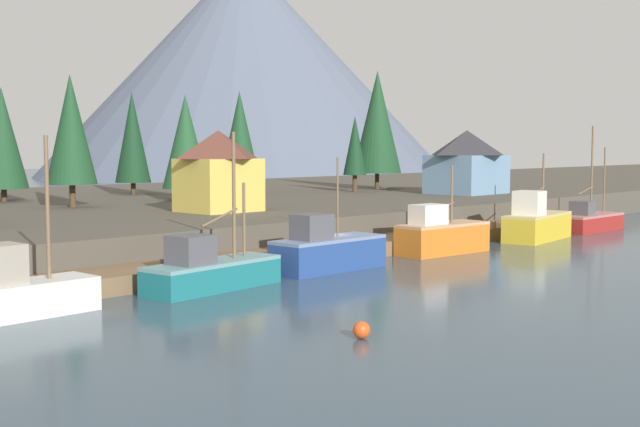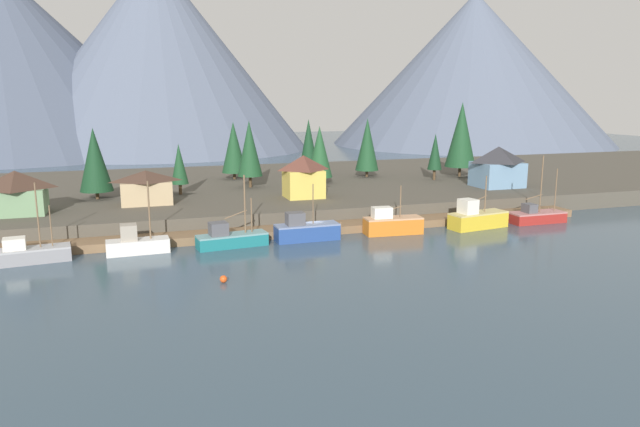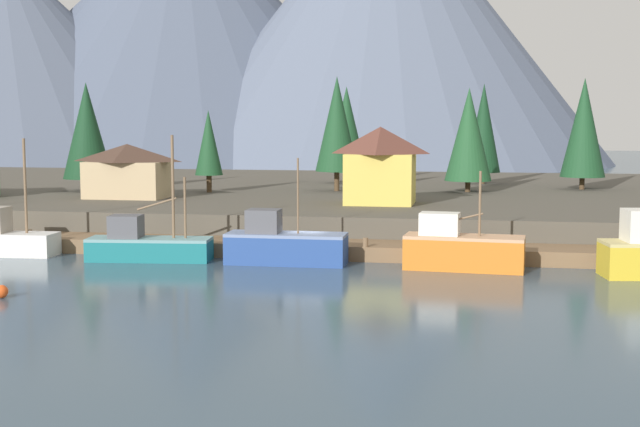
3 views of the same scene
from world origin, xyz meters
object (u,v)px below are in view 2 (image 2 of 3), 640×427
Objects in this scene: conifer_back_right at (320,152)px; fishing_boat_teal at (230,238)px; fishing_boat_blue at (306,230)px; fishing_boat_orange at (392,224)px; fishing_boat_grey at (27,254)px; house_yellow at (304,176)px; fishing_boat_yellow at (477,218)px; conifer_centre at (367,144)px; house_green at (16,192)px; house_blue at (498,166)px; conifer_back_left at (179,164)px; house_tan at (146,187)px; conifer_far_right at (249,149)px; channel_buoy at (223,279)px; conifer_mid_left at (234,147)px; conifer_near_right at (435,152)px; fishing_boat_white at (136,243)px; conifer_far_left at (309,144)px; conifer_near_left at (95,160)px; fishing_boat_red at (536,216)px; conifer_mid_right at (461,135)px.

fishing_boat_teal is at bearing -124.91° from conifer_back_right.
fishing_boat_orange is at bearing -1.56° from fishing_boat_blue.
house_yellow is at bearing 17.95° from fishing_boat_grey.
conifer_centre is (-1.22, 35.15, 7.21)m from fishing_boat_yellow.
house_blue is (72.15, 1.00, 0.57)m from house_green.
house_yellow is (35.30, 16.33, 4.72)m from fishing_boat_grey.
fishing_boat_orange is at bearing -45.57° from conifer_back_left.
house_blue is (56.25, -1.32, 1.01)m from house_tan.
conifer_back_left reaches higher than fishing_boat_yellow.
conifer_centre is at bearing 15.73° from conifer_back_left.
channel_buoy is (-11.09, -41.77, -8.59)m from conifer_far_right.
fishing_boat_blue is 0.72× the size of conifer_centre.
conifer_centre is at bearing 76.96° from fishing_boat_orange.
conifer_mid_left is (16.13, 21.72, 3.38)m from house_tan.
conifer_near_right is (66.31, 11.69, 2.21)m from house_green.
fishing_boat_white is 43.43m from fishing_boat_yellow.
conifer_back_left is 30.03m from conifer_far_left.
conifer_near_right reaches higher than fishing_boat_orange.
house_tan is 0.94× the size of house_blue.
fishing_boat_orange is 0.73× the size of conifer_mid_left.
fishing_boat_blue is 1.02× the size of house_blue.
conifer_far_right is at bearing 21.84° from house_green.
conifer_near_left is (-63.03, 7.89, 2.37)m from house_blue.
house_blue is at bearing 22.21° from fishing_boat_blue.
conifer_far_right is at bearing 67.60° from fishing_boat_teal.
conifer_mid_right is (5.68, 29.54, 9.45)m from fishing_boat_red.
conifer_mid_right reaches higher than fishing_boat_blue.
fishing_boat_white is at bearing -4.40° from fishing_boat_grey.
fishing_boat_teal is at bearing -160.95° from house_blue.
fishing_boat_teal is 0.85× the size of conifer_back_right.
house_yellow is at bearing -179.76° from house_blue.
conifer_near_left is (-6.79, 6.57, 3.38)m from house_tan.
conifer_near_left reaches higher than house_tan.
conifer_back_left is at bearing 71.94° from fishing_boat_white.
fishing_boat_orange is 42.10m from conifer_mid_left.
house_tan is 27.27m from conifer_mid_left.
conifer_near_right is at bearing 42.10° from channel_buoy.
conifer_centre reaches higher than conifer_near_left.
conifer_mid_right is 28.01m from conifer_back_right.
conifer_near_right is 7.83m from conifer_mid_right.
house_tan is (-17.97, 17.40, 3.70)m from fishing_boat_blue.
conifer_back_right is at bearing 61.19° from channel_buoy.
fishing_boat_yellow is at bearing -107.75° from conifer_near_right.
conifer_far_right reaches higher than conifer_near_left.
conifer_centre is at bearing 22.88° from house_tan.
fishing_boat_white is 0.95× the size of fishing_boat_yellow.
conifer_back_left reaches higher than house_tan.
fishing_boat_blue is (30.80, 0.40, 0.23)m from fishing_boat_grey.
conifer_mid_left is (-1.84, 39.13, 7.08)m from fishing_boat_blue.
house_tan is (-51.57, 17.57, 4.02)m from fishing_boat_red.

